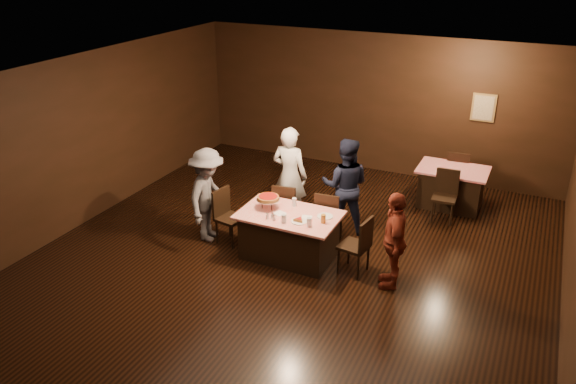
% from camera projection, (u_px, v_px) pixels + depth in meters
% --- Properties ---
extents(room, '(10.00, 10.04, 3.02)m').
position_uv_depth(room, '(273.00, 148.00, 7.71)').
color(room, black).
rests_on(room, ground).
extents(main_table, '(1.60, 1.00, 0.77)m').
position_uv_depth(main_table, '(289.00, 235.00, 9.08)').
color(main_table, red).
rests_on(main_table, ground).
extents(back_table, '(1.30, 0.90, 0.77)m').
position_uv_depth(back_table, '(451.00, 187.00, 10.82)').
color(back_table, red).
rests_on(back_table, ground).
extents(chair_far_left, '(0.48, 0.48, 0.95)m').
position_uv_depth(chair_far_left, '(287.00, 207.00, 9.81)').
color(chair_far_left, black).
rests_on(chair_far_left, ground).
extents(chair_far_right, '(0.45, 0.45, 0.95)m').
position_uv_depth(chair_far_right, '(329.00, 216.00, 9.50)').
color(chair_far_right, black).
rests_on(chair_far_right, ground).
extents(chair_end_left, '(0.49, 0.49, 0.95)m').
position_uv_depth(chair_end_left, '(230.00, 217.00, 9.47)').
color(chair_end_left, black).
rests_on(chair_end_left, ground).
extents(chair_end_right, '(0.48, 0.48, 0.95)m').
position_uv_depth(chair_end_right, '(354.00, 245.00, 8.61)').
color(chair_end_right, black).
rests_on(chair_end_right, ground).
extents(chair_back_near, '(0.44, 0.44, 0.95)m').
position_uv_depth(chair_back_near, '(444.00, 197.00, 10.21)').
color(chair_back_near, black).
rests_on(chair_back_near, ground).
extents(chair_back_far, '(0.45, 0.45, 0.95)m').
position_uv_depth(chair_back_far, '(457.00, 172.00, 11.28)').
color(chair_back_far, black).
rests_on(chair_back_far, ground).
extents(diner_white_jacket, '(0.67, 0.45, 1.82)m').
position_uv_depth(diner_white_jacket, '(290.00, 176.00, 9.99)').
color(diner_white_jacket, silver).
rests_on(diner_white_jacket, ground).
extents(diner_navy_hoodie, '(0.97, 0.84, 1.72)m').
position_uv_depth(diner_navy_hoodie, '(345.00, 186.00, 9.71)').
color(diner_navy_hoodie, black).
rests_on(diner_navy_hoodie, ground).
extents(diner_grey_knit, '(0.76, 1.14, 1.64)m').
position_uv_depth(diner_grey_knit, '(208.00, 195.00, 9.45)').
color(diner_grey_knit, slate).
rests_on(diner_grey_knit, ground).
extents(diner_red_shirt, '(0.62, 0.96, 1.52)m').
position_uv_depth(diner_red_shirt, '(394.00, 240.00, 8.17)').
color(diner_red_shirt, maroon).
rests_on(diner_red_shirt, ground).
extents(pizza_stand, '(0.38, 0.38, 0.22)m').
position_uv_depth(pizza_stand, '(268.00, 198.00, 9.04)').
color(pizza_stand, black).
rests_on(pizza_stand, main_table).
extents(plate_with_slice, '(0.25, 0.25, 0.06)m').
position_uv_depth(plate_with_slice, '(299.00, 220.00, 8.66)').
color(plate_with_slice, white).
rests_on(plate_with_slice, main_table).
extents(plate_empty, '(0.25, 0.25, 0.01)m').
position_uv_depth(plate_empty, '(325.00, 216.00, 8.83)').
color(plate_empty, white).
rests_on(plate_empty, main_table).
extents(glass_front_left, '(0.08, 0.08, 0.14)m').
position_uv_depth(glass_front_left, '(284.00, 219.00, 8.62)').
color(glass_front_left, silver).
rests_on(glass_front_left, main_table).
extents(glass_front_right, '(0.08, 0.08, 0.14)m').
position_uv_depth(glass_front_right, '(309.00, 222.00, 8.51)').
color(glass_front_right, silver).
rests_on(glass_front_right, main_table).
extents(glass_amber, '(0.08, 0.08, 0.14)m').
position_uv_depth(glass_amber, '(323.00, 219.00, 8.62)').
color(glass_amber, '#BF7F26').
rests_on(glass_amber, main_table).
extents(glass_back, '(0.08, 0.08, 0.14)m').
position_uv_depth(glass_back, '(294.00, 202.00, 9.16)').
color(glass_back, silver).
rests_on(glass_back, main_table).
extents(condiments, '(0.17, 0.10, 0.09)m').
position_uv_depth(condiments, '(271.00, 216.00, 8.73)').
color(condiments, silver).
rests_on(condiments, main_table).
extents(napkin_center, '(0.19, 0.19, 0.01)m').
position_uv_depth(napkin_center, '(307.00, 218.00, 8.80)').
color(napkin_center, white).
rests_on(napkin_center, main_table).
extents(napkin_left, '(0.21, 0.21, 0.01)m').
position_uv_depth(napkin_left, '(279.00, 213.00, 8.93)').
color(napkin_left, white).
rests_on(napkin_left, main_table).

